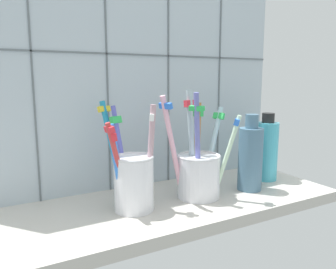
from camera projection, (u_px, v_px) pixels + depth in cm
name	position (u px, v px, depth cm)	size (l,w,h in cm)	color
counter_slab	(167.00, 207.00, 58.06)	(64.00, 22.00, 2.00)	#BCB7AD
tile_wall_back	(137.00, 82.00, 64.86)	(64.00, 2.20, 45.00)	#B2C1CC
toothbrush_cup_left	(132.00, 178.00, 53.62)	(8.65, 11.05, 17.55)	white
toothbrush_cup_right	(199.00, 170.00, 59.69)	(15.78, 9.95, 19.29)	white
ceramic_vase	(250.00, 157.00, 63.38)	(4.60, 4.60, 14.63)	slate
soap_bottle	(267.00, 150.00, 69.89)	(4.61, 4.61, 14.19)	#47B5CC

